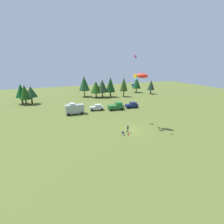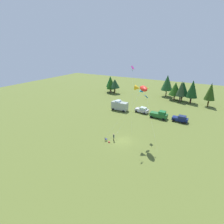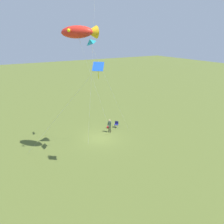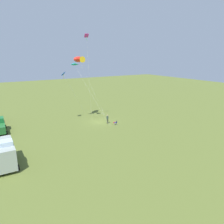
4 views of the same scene
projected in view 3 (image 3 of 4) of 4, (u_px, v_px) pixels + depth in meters
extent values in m
plane|color=#566329|center=(100.00, 138.00, 26.39)|extent=(160.00, 160.00, 0.00)
cylinder|color=#43462F|center=(110.00, 129.00, 27.63)|extent=(0.14, 0.14, 0.85)
cylinder|color=#43462F|center=(109.00, 129.00, 27.74)|extent=(0.14, 0.14, 0.85)
cylinder|color=#3A4D41|center=(110.00, 124.00, 27.44)|extent=(0.46, 0.46, 0.62)
sphere|color=tan|center=(110.00, 120.00, 27.29)|extent=(0.24, 0.24, 0.24)
cylinder|color=#3A4D41|center=(111.00, 124.00, 27.28)|extent=(0.16, 0.20, 0.56)
cylinder|color=#3A4D41|center=(108.00, 123.00, 27.48)|extent=(0.17, 0.22, 0.56)
cube|color=navy|center=(116.00, 125.00, 29.11)|extent=(0.68, 0.68, 0.04)
cube|color=navy|center=(117.00, 123.00, 29.24)|extent=(0.36, 0.37, 0.40)
cylinder|color=#A5A8AD|center=(117.00, 127.00, 28.94)|extent=(0.03, 0.03, 0.42)
cylinder|color=#A5A8AD|center=(114.00, 126.00, 29.04)|extent=(0.03, 0.03, 0.42)
cylinder|color=#A5A8AD|center=(118.00, 126.00, 29.32)|extent=(0.03, 0.03, 0.42)
cylinder|color=#A5A8AD|center=(115.00, 125.00, 29.42)|extent=(0.03, 0.03, 0.42)
cube|color=#B6131F|center=(108.00, 127.00, 29.06)|extent=(0.39, 0.35, 0.22)
ellipsoid|color=red|center=(77.00, 32.00, 18.64)|extent=(2.87, 3.15, 1.12)
cone|color=yellow|center=(91.00, 32.00, 19.29)|extent=(1.05, 1.12, 1.12)
sphere|color=yellow|center=(69.00, 30.00, 17.93)|extent=(0.27, 0.27, 0.27)
cylinder|color=silver|center=(97.00, 92.00, 23.33)|extent=(5.33, 3.49, 11.97)
cylinder|color=#4C3823|center=(110.00, 132.00, 28.02)|extent=(0.04, 0.04, 0.01)
cylinder|color=silver|center=(91.00, 74.00, 21.86)|extent=(0.90, 1.06, 16.13)
cylinder|color=#4C3823|center=(88.00, 144.00, 24.77)|extent=(0.04, 0.04, 0.01)
pyramid|color=teal|center=(90.00, 42.00, 18.30)|extent=(1.01, 1.24, 0.62)
cylinder|color=silver|center=(114.00, 96.00, 23.35)|extent=(6.85, 3.69, 11.04)
cylinder|color=#4C3823|center=(129.00, 130.00, 28.33)|extent=(0.04, 0.04, 0.01)
cube|color=blue|center=(98.00, 66.00, 17.02)|extent=(1.06, 1.03, 0.64)
cylinder|color=yellow|center=(98.00, 73.00, 17.19)|extent=(0.04, 0.04, 0.87)
cylinder|color=silver|center=(58.00, 116.00, 19.93)|extent=(5.26, 6.39, 9.42)
cylinder|color=#4C3823|center=(28.00, 154.00, 22.84)|extent=(0.04, 0.04, 0.01)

